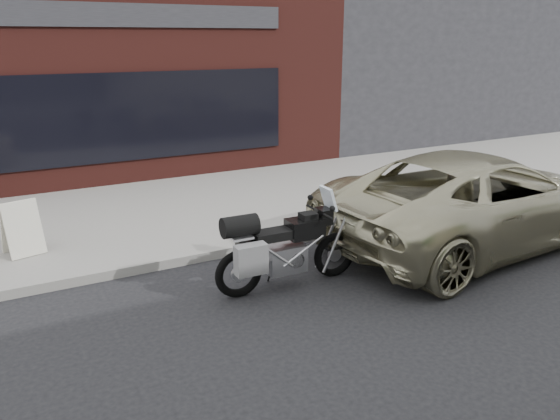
{
  "coord_description": "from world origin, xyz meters",
  "views": [
    {
      "loc": [
        -3.69,
        -3.7,
        3.43
      ],
      "look_at": [
        0.14,
        3.49,
        0.85
      ],
      "focal_mm": 35.0,
      "sensor_mm": 36.0,
      "label": 1
    }
  ],
  "objects": [
    {
      "name": "minivan",
      "position": [
        3.5,
        2.6,
        0.8
      ],
      "size": [
        5.95,
        3.06,
        1.6
      ],
      "primitive_type": "imported",
      "rotation": [
        0.0,
        0.0,
        1.64
      ],
      "color": "tan",
      "rests_on": "ground"
    },
    {
      "name": "ground",
      "position": [
        0.0,
        0.0,
        0.0
      ],
      "size": [
        120.0,
        120.0,
        0.0
      ],
      "primitive_type": "plane",
      "color": "black",
      "rests_on": "ground"
    },
    {
      "name": "motorcycle",
      "position": [
        -0.34,
        2.58,
        0.61
      ],
      "size": [
        2.24,
        0.72,
        1.41
      ],
      "rotation": [
        0.0,
        0.0,
        -0.03
      ],
      "color": "black",
      "rests_on": "ground"
    },
    {
      "name": "sandwich_sign",
      "position": [
        -3.48,
        5.37,
        0.58
      ],
      "size": [
        0.64,
        0.61,
        0.86
      ],
      "rotation": [
        0.0,
        0.0,
        0.25
      ],
      "color": "silver",
      "rests_on": "near_sidewalk"
    },
    {
      "name": "storefront",
      "position": [
        -2.0,
        13.98,
        2.25
      ],
      "size": [
        14.0,
        10.07,
        4.5
      ],
      "color": "#4F1E19",
      "rests_on": "ground"
    },
    {
      "name": "near_sidewalk",
      "position": [
        0.0,
        7.0,
        0.07
      ],
      "size": [
        44.0,
        6.0,
        0.15
      ],
      "primitive_type": "cube",
      "color": "gray",
      "rests_on": "ground"
    },
    {
      "name": "neighbour_building",
      "position": [
        10.0,
        14.0,
        3.0
      ],
      "size": [
        10.0,
        10.0,
        6.0
      ],
      "primitive_type": "cube",
      "color": "#252529",
      "rests_on": "ground"
    }
  ]
}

